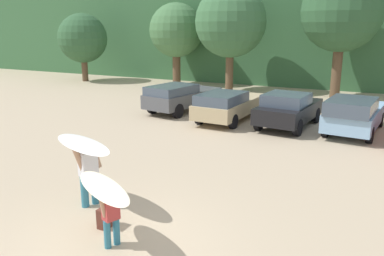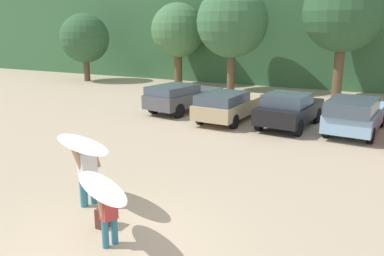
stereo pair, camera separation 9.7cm
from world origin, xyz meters
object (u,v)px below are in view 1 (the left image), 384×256
object	(u,v)px
parked_car_dark_gray	(181,96)
person_child	(111,214)
parked_car_black	(288,109)
backpack_dropped	(105,218)
parked_car_sky_blue	(354,114)
surfboard_white	(82,144)
parked_car_tan	(229,105)
surfboard_cream	(103,188)
person_adult	(88,170)

from	to	relation	value
parked_car_dark_gray	person_child	size ratio (longest dim) A/B	3.87
parked_car_black	backpack_dropped	distance (m)	10.85
parked_car_black	parked_car_sky_blue	distance (m)	2.66
parked_car_dark_gray	surfboard_white	distance (m)	11.35
parked_car_dark_gray	backpack_dropped	world-z (taller)	parked_car_dark_gray
person_child	parked_car_sky_blue	bearing A→B (deg)	-86.15
surfboard_white	backpack_dropped	bearing A→B (deg)	171.53
parked_car_tan	backpack_dropped	bearing A→B (deg)	-169.97
parked_car_tan	surfboard_cream	bearing A→B (deg)	-167.76
parked_car_tan	surfboard_white	xyz separation A→B (m)	(0.11, -10.11, 0.85)
surfboard_white	person_child	bearing A→B (deg)	166.54
surfboard_white	parked_car_dark_gray	bearing A→B (deg)	-52.48
parked_car_sky_blue	person_adult	world-z (taller)	person_adult
parked_car_black	person_child	size ratio (longest dim) A/B	3.38
surfboard_white	backpack_dropped	distance (m)	1.87
parked_car_tan	parked_car_dark_gray	bearing A→B (deg)	78.32
parked_car_dark_gray	parked_car_black	bearing A→B (deg)	-87.52
parked_car_sky_blue	surfboard_cream	size ratio (longest dim) A/B	2.24
parked_car_black	surfboard_white	world-z (taller)	surfboard_white
person_child	surfboard_white	world-z (taller)	surfboard_white
person_adult	surfboard_white	xyz separation A→B (m)	(-0.05, -0.09, 0.68)
backpack_dropped	parked_car_black	bearing A→B (deg)	81.63
parked_car_tan	parked_car_sky_blue	world-z (taller)	parked_car_sky_blue
surfboard_white	person_adult	bearing A→B (deg)	-98.51
backpack_dropped	surfboard_cream	bearing A→B (deg)	-51.17
parked_car_black	backpack_dropped	world-z (taller)	parked_car_black
surfboard_cream	backpack_dropped	bearing A→B (deg)	-20.80
surfboard_white	parked_car_sky_blue	bearing A→B (deg)	-95.56
surfboard_cream	parked_car_tan	bearing A→B (deg)	-51.07
backpack_dropped	surfboard_white	bearing A→B (deg)	149.45
person_adult	person_child	world-z (taller)	person_adult
person_child	parked_car_tan	bearing A→B (deg)	-59.43
parked_car_black	parked_car_sky_blue	bearing A→B (deg)	-81.60
person_adult	parked_car_sky_blue	bearing A→B (deg)	-96.09
parked_car_black	surfboard_white	distance (m)	10.45
parked_car_sky_blue	person_adult	xyz separation A→B (m)	(-5.27, -10.08, 0.11)
surfboard_white	parked_car_black	bearing A→B (deg)	-82.76
parked_car_tan	backpack_dropped	world-z (taller)	parked_car_tan
parked_car_dark_gray	parked_car_sky_blue	xyz separation A→B (m)	(8.34, -0.74, 0.03)
person_adult	surfboard_cream	bearing A→B (deg)	159.93
parked_car_dark_gray	person_adult	bearing A→B (deg)	-153.27
parked_car_dark_gray	surfboard_white	world-z (taller)	surfboard_white
parked_car_tan	parked_car_sky_blue	xyz separation A→B (m)	(5.43, 0.06, 0.07)
parked_car_sky_blue	parked_car_black	bearing A→B (deg)	97.70
parked_car_sky_blue	person_child	world-z (taller)	parked_car_sky_blue
parked_car_black	person_adult	xyz separation A→B (m)	(-2.61, -9.98, 0.13)
surfboard_cream	backpack_dropped	distance (m)	1.34
parked_car_dark_gray	parked_car_sky_blue	world-z (taller)	parked_car_sky_blue
parked_car_sky_blue	surfboard_white	world-z (taller)	surfboard_white
parked_car_tan	parked_car_black	world-z (taller)	parked_car_black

